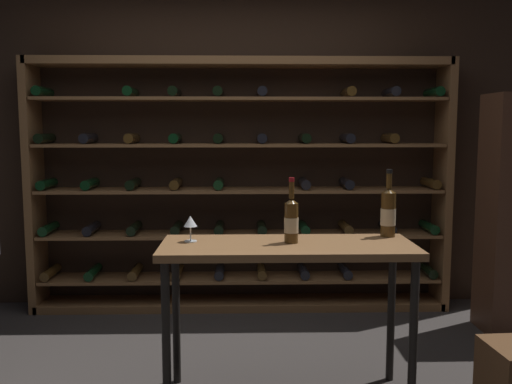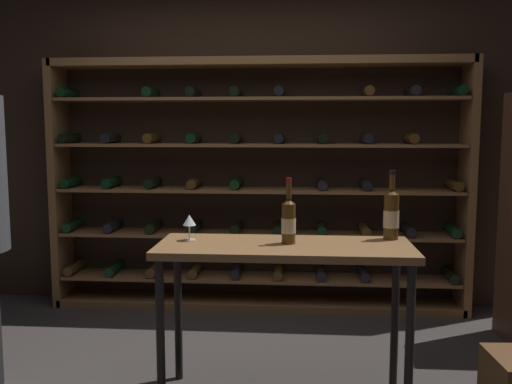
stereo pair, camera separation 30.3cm
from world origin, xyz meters
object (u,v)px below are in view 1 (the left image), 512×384
object	(u,v)px
wine_bottle_red_label	(388,212)
wine_glass_stemmed_left	(190,223)
wine_rack	(238,187)
wine_bottle_amber_reserve	(291,220)
tasting_table	(287,262)

from	to	relation	value
wine_bottle_red_label	wine_glass_stemmed_left	size ratio (longest dim) A/B	2.69
wine_rack	wine_bottle_red_label	distance (m)	1.60
wine_bottle_amber_reserve	wine_glass_stemmed_left	bearing A→B (deg)	175.72
wine_bottle_amber_reserve	wine_glass_stemmed_left	xyz separation A→B (m)	(-0.53, 0.04, -0.02)
wine_glass_stemmed_left	wine_rack	bearing A→B (deg)	80.56
wine_bottle_amber_reserve	wine_bottle_red_label	size ratio (longest dim) A/B	0.92
wine_bottle_red_label	tasting_table	bearing A→B (deg)	-162.88
wine_bottle_red_label	wine_glass_stemmed_left	distance (m)	1.10
wine_rack	wine_bottle_red_label	xyz separation A→B (m)	(0.84, -1.36, 0.01)
tasting_table	wine_glass_stemmed_left	distance (m)	0.56
wine_rack	wine_bottle_red_label	world-z (taller)	wine_rack
wine_glass_stemmed_left	wine_bottle_red_label	bearing A→B (deg)	6.06
wine_bottle_amber_reserve	wine_bottle_red_label	bearing A→B (deg)	15.67
tasting_table	wine_glass_stemmed_left	xyz separation A→B (m)	(-0.51, 0.06, 0.20)
tasting_table	wine_glass_stemmed_left	size ratio (longest dim) A/B	9.53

